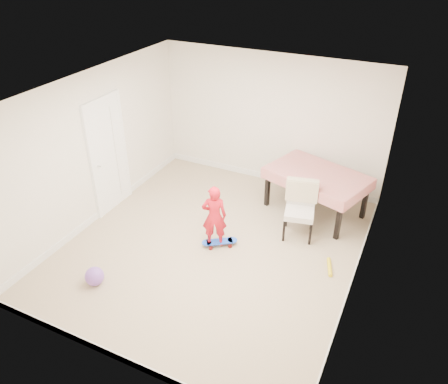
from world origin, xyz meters
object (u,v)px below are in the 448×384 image
at_px(dining_table, 315,192).
at_px(dining_chair, 300,211).
at_px(skateboard, 220,243).
at_px(child, 214,218).
at_px(balloon, 94,276).

height_order(dining_table, dining_chair, dining_chair).
height_order(skateboard, child, child).
relative_size(dining_chair, skateboard, 1.66).
relative_size(dining_chair, balloon, 3.48).
bearing_deg(skateboard, dining_table, 21.43).
distance_m(skateboard, balloon, 2.03).
height_order(dining_chair, skateboard, dining_chair).
distance_m(dining_chair, skateboard, 1.42).
xyz_separation_m(dining_chair, skateboard, (-1.07, -0.83, -0.44)).
height_order(child, balloon, child).
distance_m(child, balloon, 2.00).
bearing_deg(child, dining_chair, -167.28).
bearing_deg(dining_chair, child, -155.54).
height_order(dining_chair, child, child).
height_order(dining_table, child, child).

